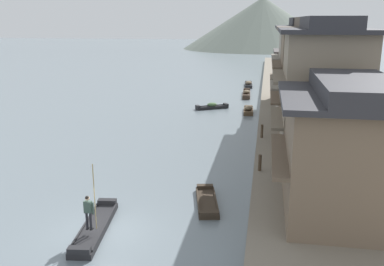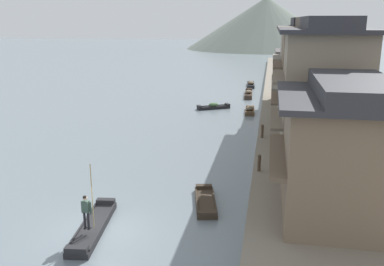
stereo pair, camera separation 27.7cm
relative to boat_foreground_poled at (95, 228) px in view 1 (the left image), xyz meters
name	(u,v)px [view 1 (the left image)]	position (x,y,z in m)	size (l,w,h in m)	color
ground_plane	(103,232)	(0.41, -0.06, -0.17)	(400.00, 400.00, 0.00)	slate
riverbank_right	(345,107)	(15.99, 29.94, 0.29)	(18.00, 110.00, 0.91)	slate
boat_foreground_poled	(95,228)	(0.00, 0.00, 0.00)	(1.68, 5.18, 0.52)	#232326
boatman_person	(89,208)	(0.13, -0.84, 1.36)	(0.57, 0.28, 3.04)	black
boat_moored_nearest	(246,94)	(5.07, 37.52, 0.08)	(1.16, 5.76, 0.76)	#423328
boat_moored_second	(248,110)	(5.78, 27.31, 0.09)	(1.12, 3.58, 0.71)	brown
boat_moored_third	(207,202)	(4.68, 3.81, -0.03)	(1.77, 3.90, 0.39)	#33281E
boat_moored_far	(248,84)	(4.93, 45.71, 0.10)	(1.32, 4.73, 0.78)	#232326
boat_midriver_drifting	(212,107)	(1.74, 28.58, 0.08)	(3.58, 2.56, 0.68)	#232326
house_waterfront_nearest	(350,149)	(11.27, 2.13, 3.74)	(6.56, 7.53, 6.14)	#75604C
house_waterfront_second	(323,92)	(10.90, 9.72, 5.05)	(5.83, 7.03, 8.74)	gray
house_waterfront_tall	(312,77)	(10.97, 16.97, 5.05)	(5.97, 6.59, 8.74)	#75604C
house_waterfront_narrow	(302,67)	(10.67, 23.64, 5.05)	(5.36, 6.88, 8.74)	gray
house_waterfront_far	(301,73)	(11.12, 29.88, 3.76)	(6.26, 6.04, 6.14)	#7F705B
mooring_post_dock_near	(260,163)	(7.34, 7.00, 1.23)	(0.20, 0.20, 0.96)	#473828
mooring_post_dock_mid	(262,131)	(7.34, 14.30, 1.24)	(0.20, 0.20, 0.99)	#473828
hill_far_west	(262,23)	(5.32, 132.19, 8.26)	(53.33, 53.33, 16.86)	slate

